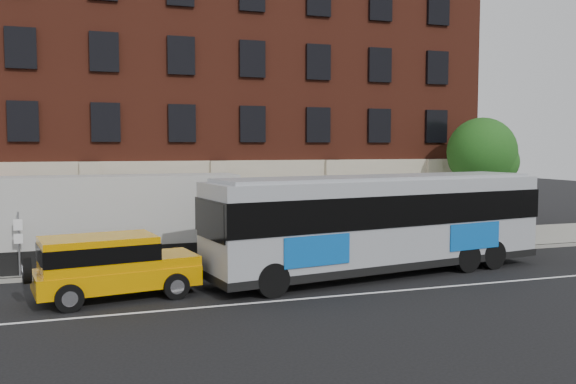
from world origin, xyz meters
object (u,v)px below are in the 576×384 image
object	(u,v)px
city_bus	(381,220)
shipping_container	(98,223)
yellow_suv	(109,263)
sign_pole	(19,241)
street_tree	(483,155)

from	to	relation	value
city_bus	shipping_container	world-z (taller)	city_bus
yellow_suv	sign_pole	bearing A→B (deg)	128.98
city_bus	shipping_container	xyz separation A→B (m)	(-10.13, 4.50, -0.24)
city_bus	shipping_container	distance (m)	11.09
city_bus	shipping_container	size ratio (longest dim) A/B	1.26
sign_pole	street_tree	xyz separation A→B (m)	(22.04, 3.34, 2.96)
street_tree	city_bus	distance (m)	11.42
sign_pole	yellow_suv	distance (m)	4.74
street_tree	sign_pole	bearing A→B (deg)	-171.39
street_tree	city_bus	bearing A→B (deg)	-145.17
sign_pole	city_bus	xyz separation A→B (m)	(12.87, -3.05, 0.61)
street_tree	shipping_container	xyz separation A→B (m)	(-19.30, -1.88, -2.58)
shipping_container	sign_pole	bearing A→B (deg)	-152.03
sign_pole	yellow_suv	size ratio (longest dim) A/B	0.46
city_bus	yellow_suv	size ratio (longest dim) A/B	2.56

